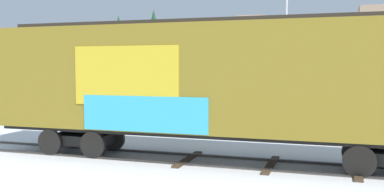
{
  "coord_description": "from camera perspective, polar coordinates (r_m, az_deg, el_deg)",
  "views": [
    {
      "loc": [
        4.65,
        -13.69,
        3.11
      ],
      "look_at": [
        0.01,
        0.7,
        2.09
      ],
      "focal_mm": 41.25,
      "sensor_mm": 36.0,
      "label": 1
    }
  ],
  "objects": [
    {
      "name": "ground_plane",
      "position": [
        14.79,
        -0.89,
        -8.28
      ],
      "size": [
        260.0,
        260.0,
        0.0
      ],
      "primitive_type": "plane",
      "color": "silver"
    },
    {
      "name": "parked_car_blue",
      "position": [
        20.88,
        12.44,
        -2.44
      ],
      "size": [
        4.62,
        2.38,
        1.71
      ],
      "color": "navy",
      "rests_on": "ground_plane"
    },
    {
      "name": "freight_car",
      "position": [
        14.14,
        3.53,
        2.04
      ],
      "size": [
        16.0,
        2.86,
        4.65
      ],
      "color": "olive",
      "rests_on": "ground_plane"
    },
    {
      "name": "flagpole",
      "position": [
        26.33,
        12.41,
        8.74
      ],
      "size": [
        1.23,
        0.42,
        8.99
      ],
      "color": "silver",
      "rests_on": "ground_plane"
    },
    {
      "name": "track",
      "position": [
        14.85,
        -1.58,
        -8.08
      ],
      "size": [
        60.01,
        2.64,
        0.08
      ],
      "color": "#4C4742",
      "rests_on": "ground_plane"
    },
    {
      "name": "hillside",
      "position": [
        91.85,
        15.02,
        5.03
      ],
      "size": [
        138.18,
        28.54,
        14.99
      ],
      "color": "silver",
      "rests_on": "ground_plane"
    },
    {
      "name": "parked_car_black",
      "position": [
        22.3,
        -3.8,
        -1.99
      ],
      "size": [
        4.68,
        1.94,
        1.63
      ],
      "color": "black",
      "rests_on": "ground_plane"
    }
  ]
}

